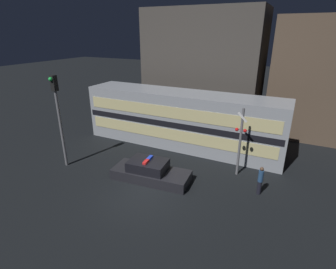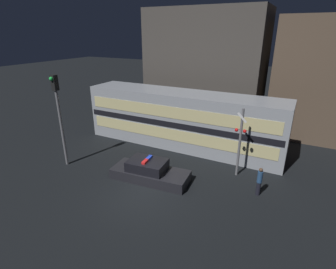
# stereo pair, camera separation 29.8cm
# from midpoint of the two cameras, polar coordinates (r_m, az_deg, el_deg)

# --- Properties ---
(ground_plane) EXTENTS (120.00, 120.00, 0.00)m
(ground_plane) POSITION_cam_midpoint_polar(r_m,az_deg,el_deg) (14.30, -6.06, -12.77)
(ground_plane) COLOR black
(train) EXTENTS (14.57, 2.87, 4.03)m
(train) POSITION_cam_midpoint_polar(r_m,az_deg,el_deg) (19.24, 2.47, 3.31)
(train) COLOR #999EA5
(train) RESTS_ON ground_plane
(police_car) EXTENTS (4.63, 2.14, 1.29)m
(police_car) POSITION_cam_midpoint_polar(r_m,az_deg,el_deg) (15.30, -4.45, -8.13)
(police_car) COLOR black
(police_car) RESTS_ON ground_plane
(pedestrian) EXTENTS (0.27, 0.27, 1.58)m
(pedestrian) POSITION_cam_midpoint_polar(r_m,az_deg,el_deg) (14.58, 18.88, -9.42)
(pedestrian) COLOR black
(pedestrian) RESTS_ON ground_plane
(crossing_signal_near) EXTENTS (0.66, 0.31, 4.12)m
(crossing_signal_near) POSITION_cam_midpoint_polar(r_m,az_deg,el_deg) (15.49, 14.91, -1.19)
(crossing_signal_near) COLOR slate
(crossing_signal_near) RESTS_ON ground_plane
(traffic_light_corner) EXTENTS (0.30, 0.46, 5.72)m
(traffic_light_corner) POSITION_cam_midpoint_polar(r_m,az_deg,el_deg) (17.01, -23.21, 4.51)
(traffic_light_corner) COLOR slate
(traffic_light_corner) RESTS_ON ground_plane
(building_left) EXTENTS (10.16, 5.01, 9.90)m
(building_left) POSITION_cam_midpoint_polar(r_m,az_deg,el_deg) (24.66, 7.35, 14.21)
(building_left) COLOR #47423D
(building_left) RESTS_ON ground_plane
(building_center) EXTENTS (8.31, 6.37, 9.15)m
(building_center) POSITION_cam_midpoint_polar(r_m,az_deg,el_deg) (24.63, 31.26, 10.44)
(building_center) COLOR brown
(building_center) RESTS_ON ground_plane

